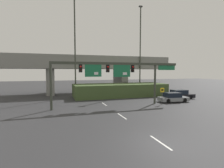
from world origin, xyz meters
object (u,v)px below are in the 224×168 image
object	(u,v)px
highway_light_pole_far	(75,45)
parked_sedan_mid_right	(180,95)
speed_limit_sign	(162,93)
parked_sedan_near_right	(173,98)
highway_light_pole_near	(140,48)
signal_gantry	(116,70)

from	to	relation	value
highway_light_pole_far	parked_sedan_mid_right	distance (m)	19.55
highway_light_pole_far	parked_sedan_mid_right	size ratio (longest dim) A/B	3.73
speed_limit_sign	parked_sedan_near_right	size ratio (longest dim) A/B	0.53
highway_light_pole_near	highway_light_pole_far	size ratio (longest dim) A/B	1.02
highway_light_pole_near	parked_sedan_mid_right	size ratio (longest dim) A/B	3.80
speed_limit_sign	highway_light_pole_far	distance (m)	16.76
signal_gantry	parked_sedan_mid_right	world-z (taller)	signal_gantry
highway_light_pole_near	highway_light_pole_far	bearing A→B (deg)	-173.82
signal_gantry	speed_limit_sign	size ratio (longest dim) A/B	7.32
speed_limit_sign	highway_light_pole_near	xyz separation A→B (m)	(2.80, 12.22, 7.65)
highway_light_pole_near	parked_sedan_near_right	size ratio (longest dim) A/B	4.02
signal_gantry	parked_sedan_near_right	bearing A→B (deg)	2.40
parked_sedan_near_right	signal_gantry	bearing A→B (deg)	-172.93
speed_limit_sign	parked_sedan_mid_right	world-z (taller)	speed_limit_sign
highway_light_pole_near	highway_light_pole_far	xyz separation A→B (m)	(-13.21, -1.43, -0.15)
highway_light_pole_near	highway_light_pole_far	distance (m)	13.29
speed_limit_sign	highway_light_pole_near	distance (m)	14.69
signal_gantry	parked_sedan_near_right	world-z (taller)	signal_gantry
parked_sedan_mid_right	signal_gantry	bearing A→B (deg)	-164.62
parked_sedan_near_right	highway_light_pole_far	bearing A→B (deg)	148.58
speed_limit_sign	highway_light_pole_far	xyz separation A→B (m)	(-10.41, 10.79, 7.50)
highway_light_pole_near	highway_light_pole_far	world-z (taller)	highway_light_pole_near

